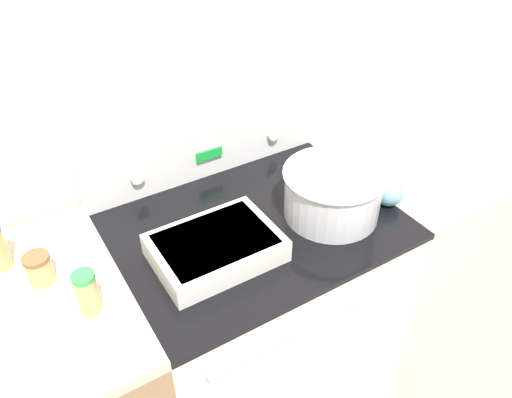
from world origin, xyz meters
name	(u,v)px	position (x,y,z in m)	size (l,w,h in m)	color
kitchen_wall	(191,82)	(0.00, 0.68, 1.25)	(8.00, 0.05, 2.50)	beige
stove_range	(254,325)	(0.00, 0.32, 0.48)	(0.81, 0.68, 0.95)	silver
control_panel	(205,152)	(0.00, 0.62, 1.03)	(0.81, 0.07, 0.15)	silver
mixing_bowl	(333,191)	(0.21, 0.23, 1.04)	(0.30, 0.30, 0.15)	silver
casserole_dish	(216,247)	(-0.16, 0.24, 0.99)	(0.33, 0.23, 0.07)	silver
ladle	(387,191)	(0.39, 0.19, 0.99)	(0.09, 0.28, 0.09)	#7AB2C6
spice_jar_green_cap	(88,293)	(-0.50, 0.23, 1.02)	(0.05, 0.05, 0.12)	tan
spice_jar_brown_cap	(39,268)	(-0.58, 0.39, 1.01)	(0.07, 0.07, 0.08)	tan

